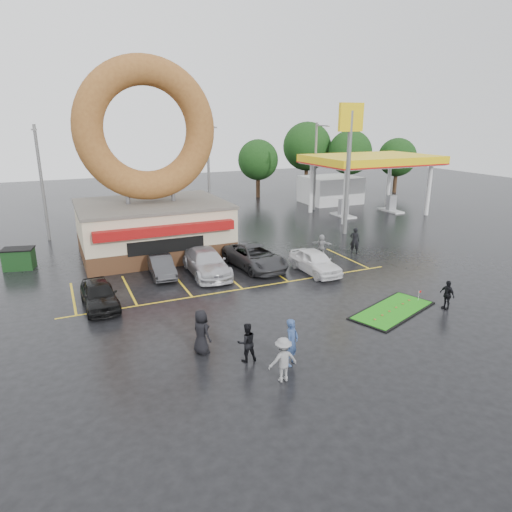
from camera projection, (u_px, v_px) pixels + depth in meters
name	position (u px, v px, depth m)	size (l,w,h in m)	color
ground	(268.00, 311.00, 23.32)	(120.00, 120.00, 0.00)	black
donut_shop	(151.00, 192.00, 32.16)	(10.20, 8.70, 13.50)	#472B19
gas_station	(353.00, 174.00, 48.36)	(12.30, 13.65, 5.90)	silver
shell_sign	(349.00, 145.00, 36.75)	(2.20, 0.36, 10.60)	slate
streetlight_left	(41.00, 181.00, 35.37)	(0.40, 2.21, 9.00)	slate
streetlight_mid	(209.00, 171.00, 41.74)	(0.40, 2.21, 9.00)	slate
streetlight_right	(316.00, 165.00, 47.33)	(0.40, 2.21, 9.00)	slate
tree_far_a	(350.00, 153.00, 58.19)	(5.60, 5.60, 8.00)	#332114
tree_far_b	(397.00, 157.00, 58.99)	(4.90, 4.90, 7.00)	#332114
tree_far_c	(307.00, 146.00, 59.92)	(6.30, 6.30, 9.00)	#332114
tree_far_d	(258.00, 160.00, 55.41)	(4.90, 4.90, 7.00)	#332114
car_black	(99.00, 294.00, 23.60)	(1.66, 4.13, 1.41)	black
car_dgrey	(161.00, 266.00, 28.28)	(1.32, 3.79, 1.25)	#302F32
car_silver	(206.00, 262.00, 28.55)	(2.18, 5.37, 1.56)	#B9B8BE
car_grey	(255.00, 257.00, 29.81)	(2.51, 5.44, 1.51)	#333335
car_white	(315.00, 262.00, 28.85)	(1.74, 4.32, 1.47)	white
person_blue	(292.00, 342.00, 18.00)	(0.71, 0.47, 1.95)	navy
person_blackjkt	(247.00, 342.00, 18.32)	(0.79, 0.62, 1.63)	black
person_hoodie	(283.00, 360.00, 16.89)	(1.13, 0.65, 1.75)	gray
person_bystander	(201.00, 332.00, 18.87)	(0.94, 0.61, 1.93)	black
person_cameraman	(447.00, 295.00, 23.38)	(0.90, 0.37, 1.53)	black
person_walker_near	(321.00, 245.00, 32.52)	(1.43, 0.45, 1.54)	#99999C
person_walker_far	(355.00, 240.00, 33.00)	(0.69, 0.45, 1.90)	black
dumpster	(19.00, 259.00, 29.62)	(1.80, 1.20, 1.30)	#173B18
putting_green	(393.00, 310.00, 23.27)	(5.49, 3.81, 0.63)	black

